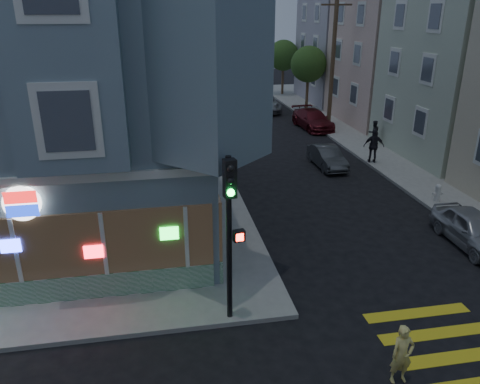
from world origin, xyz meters
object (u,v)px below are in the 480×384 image
object	(u,v)px
parked_car_a	(473,229)
parked_car_d	(264,103)
street_tree_far	(283,55)
running_child	(402,355)
pedestrian_b	(374,146)
traffic_signal	(230,215)
fire_hydrant	(438,192)
parked_car_b	(327,157)
utility_pole	(333,61)
pedestrian_a	(374,132)
parked_car_c	(313,119)
street_tree_near	(309,64)

from	to	relation	value
parked_car_a	parked_car_d	bearing A→B (deg)	96.34
street_tree_far	running_child	bearing A→B (deg)	-101.02
pedestrian_b	traffic_signal	bearing A→B (deg)	68.14
parked_car_d	fire_hydrant	bearing A→B (deg)	-77.98
street_tree_far	parked_car_b	size ratio (longest dim) A/B	1.49
utility_pole	traffic_signal	world-z (taller)	utility_pole
pedestrian_a	parked_car_b	xyz separation A→B (m)	(-4.40, -3.52, -0.33)
pedestrian_b	parked_car_a	xyz separation A→B (m)	(-0.60, -9.80, -0.44)
parked_car_a	parked_car_c	distance (m)	18.64
pedestrian_b	traffic_signal	world-z (taller)	traffic_signal
fire_hydrant	street_tree_far	bearing A→B (deg)	88.94
street_tree_near	pedestrian_a	world-z (taller)	street_tree_near
fire_hydrant	pedestrian_b	bearing A→B (deg)	93.51
running_child	street_tree_near	bearing A→B (deg)	75.77
fire_hydrant	parked_car_c	bearing A→B (deg)	93.73
running_child	parked_car_c	distance (m)	25.28
utility_pole	running_child	size ratio (longest dim) A/B	5.86
street_tree_near	utility_pole	bearing A→B (deg)	-91.91
street_tree_near	parked_car_b	distance (m)	15.75
running_child	parked_car_b	distance (m)	16.24
parked_car_c	pedestrian_b	bearing A→B (deg)	-90.75
utility_pole	parked_car_a	xyz separation A→B (m)	(-1.30, -18.81, -4.13)
street_tree_far	parked_car_a	distance (m)	33.01
parked_car_c	traffic_signal	bearing A→B (deg)	-118.63
utility_pole	parked_car_c	world-z (taller)	utility_pole
street_tree_near	fire_hydrant	xyz separation A→B (m)	(-0.54, -20.95, -3.36)
parked_car_d	parked_car_b	bearing A→B (deg)	-86.08
parked_car_b	parked_car_d	xyz separation A→B (m)	(0.00, 15.56, 0.13)
street_tree_near	traffic_signal	distance (m)	29.97
running_child	parked_car_b	xyz separation A→B (m)	(3.94, 15.75, -0.18)
street_tree_near	parked_car_a	world-z (taller)	street_tree_near
street_tree_far	running_child	size ratio (longest dim) A/B	3.45
parked_car_d	fire_hydrant	distance (m)	21.76
utility_pole	parked_car_c	distance (m)	4.32
pedestrian_a	utility_pole	bearing A→B (deg)	-86.79
parked_car_d	pedestrian_a	bearing A→B (deg)	-66.01
parked_car_d	traffic_signal	xyz separation A→B (m)	(-7.54, -28.42, 2.66)
utility_pole	parked_car_b	xyz separation A→B (m)	(-3.40, -8.97, -4.21)
running_child	traffic_signal	world-z (taller)	traffic_signal
fire_hydrant	pedestrian_a	bearing A→B (deg)	81.99
pedestrian_a	parked_car_a	world-z (taller)	pedestrian_a
parked_car_c	parked_car_d	xyz separation A→B (m)	(-2.10, 6.77, 0.03)
parked_car_a	parked_car_b	bearing A→B (deg)	103.66
street_tree_near	fire_hydrant	distance (m)	21.22
running_child	pedestrian_a	size ratio (longest dim) A/B	1.00
parked_car_d	street_tree_near	bearing A→B (deg)	-5.52
utility_pole	parked_car_b	size ratio (longest dim) A/B	2.53
street_tree_far	parked_car_a	world-z (taller)	street_tree_far
running_child	parked_car_d	size ratio (longest dim) A/B	0.30
street_tree_near	parked_car_c	distance (m)	7.14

